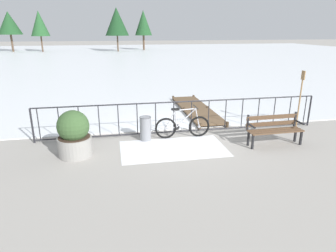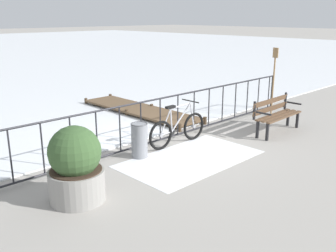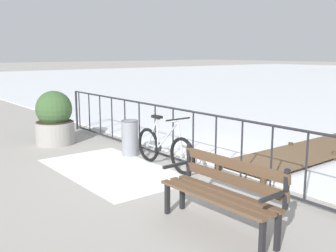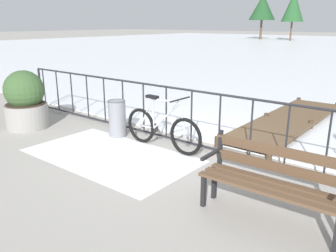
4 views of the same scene
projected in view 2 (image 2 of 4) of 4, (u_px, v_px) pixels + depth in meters
The scene contains 9 objects.
ground_plane at pixel (169, 140), 9.09m from camera, with size 160.00×160.00×0.00m, color #9E9991.
snow_patch at pixel (191, 159), 7.89m from camera, with size 2.95×1.68×0.01m, color white.
railing_fence at pixel (169, 117), 8.93m from camera, with size 9.06×0.06×1.07m.
bicycle_near_railing at pixel (178, 129), 8.67m from camera, with size 1.71×0.52×0.97m.
park_bench at pixel (276, 112), 9.57m from camera, with size 1.61×0.52×0.89m.
planter_with_shrub at pixel (76, 166), 5.98m from camera, with size 0.89×0.89×1.24m.
trash_bin at pixel (139, 140), 7.90m from camera, with size 0.35×0.35×0.73m.
oar_upright at pixel (274, 78), 10.94m from camera, with size 0.04×0.16×1.98m.
wooden_dock at pixel (139, 109), 11.53m from camera, with size 1.10×4.44×0.20m.
Camera 2 is at (-6.04, -6.17, 2.86)m, focal length 40.81 mm.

